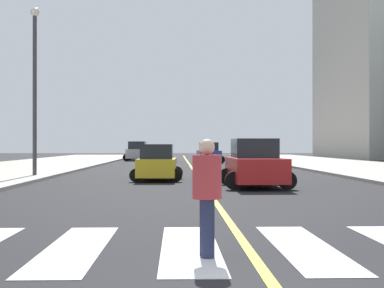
# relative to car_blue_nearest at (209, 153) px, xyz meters

# --- Properties ---
(crosswalk_paint) EXTENTS (13.50, 4.00, 0.01)m
(crosswalk_paint) POSITION_rel_car_blue_nearest_xyz_m (-1.88, -40.39, -0.89)
(crosswalk_paint) COLOR silver
(crosswalk_paint) RESTS_ON ground
(lane_divider_paint) EXTENTS (0.16, 80.00, 0.01)m
(lane_divider_paint) POSITION_rel_car_blue_nearest_xyz_m (-1.88, -4.39, -0.89)
(lane_divider_paint) COLOR yellow
(lane_divider_paint) RESTS_ON ground
(car_blue_nearest) EXTENTS (2.78, 4.34, 1.91)m
(car_blue_nearest) POSITION_rel_car_blue_nearest_xyz_m (0.00, 0.00, 0.00)
(car_blue_nearest) COLOR #2D479E
(car_blue_nearest) RESTS_ON ground
(car_red_second) EXTENTS (2.65, 4.23, 1.88)m
(car_red_second) POSITION_rel_car_blue_nearest_xyz_m (0.06, -28.30, -0.01)
(car_red_second) COLOR red
(car_red_second) RESTS_ON ground
(car_gray_third) EXTENTS (2.62, 4.10, 1.80)m
(car_gray_third) POSITION_rel_car_blue_nearest_xyz_m (3.38, -9.01, -0.05)
(car_gray_third) COLOR slate
(car_gray_third) RESTS_ON ground
(car_green_fourth) EXTENTS (2.64, 4.13, 1.82)m
(car_green_fourth) POSITION_rel_car_blue_nearest_xyz_m (-7.36, 14.45, -0.04)
(car_green_fourth) COLOR #236B42
(car_green_fourth) RESTS_ON ground
(car_silver_fifth) EXTENTS (2.96, 4.66, 2.06)m
(car_silver_fifth) POSITION_rel_car_blue_nearest_xyz_m (-7.17, 8.05, 0.07)
(car_silver_fifth) COLOR #B7B7BC
(car_silver_fifth) RESTS_ON ground
(car_yellow_sixth) EXTENTS (2.39, 3.78, 1.67)m
(car_yellow_sixth) POSITION_rel_car_blue_nearest_xyz_m (-3.88, -24.36, -0.11)
(car_yellow_sixth) COLOR gold
(car_yellow_sixth) RESTS_ON ground
(pedestrian_crossing) EXTENTS (0.42, 0.42, 1.71)m
(pedestrian_crossing) POSITION_rel_car_blue_nearest_xyz_m (-2.55, -41.11, 0.05)
(pedestrian_crossing) COLOR #232847
(pedestrian_crossing) RESTS_ON ground
(street_lamp) EXTENTS (0.44, 0.44, 8.33)m
(street_lamp) POSITION_rel_car_blue_nearest_xyz_m (-10.04, -22.36, 4.11)
(street_lamp) COLOR #38383D
(street_lamp) RESTS_ON sidewalk_kerb_west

